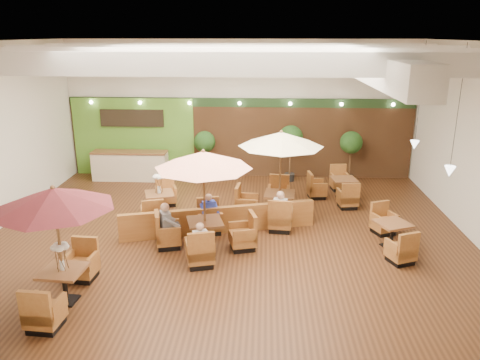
# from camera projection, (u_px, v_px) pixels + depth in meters

# --- Properties ---
(room) EXTENTS (14.04, 14.00, 5.52)m
(room) POSITION_uv_depth(u_px,v_px,m) (240.00, 105.00, 14.05)
(room) COLOR #381E0F
(room) RESTS_ON ground
(service_counter) EXTENTS (3.00, 0.75, 1.18)m
(service_counter) POSITION_uv_depth(u_px,v_px,m) (130.00, 166.00, 18.91)
(service_counter) COLOR beige
(service_counter) RESTS_ON ground
(booth_divider) EXTENTS (5.68, 1.76, 0.81)m
(booth_divider) POSITION_uv_depth(u_px,v_px,m) (219.00, 220.00, 13.87)
(booth_divider) COLOR brown
(booth_divider) RESTS_ON ground
(table_0) EXTENTS (2.52, 2.68, 2.72)m
(table_0) POSITION_uv_depth(u_px,v_px,m) (56.00, 215.00, 9.79)
(table_0) COLOR brown
(table_0) RESTS_ON ground
(table_1) EXTENTS (2.89, 2.89, 2.82)m
(table_1) POSITION_uv_depth(u_px,v_px,m) (204.00, 183.00, 12.43)
(table_1) COLOR brown
(table_1) RESTS_ON ground
(table_2) EXTENTS (2.76, 2.85, 2.87)m
(table_2) POSITION_uv_depth(u_px,v_px,m) (278.00, 156.00, 14.54)
(table_2) COLOR brown
(table_2) RESTS_ON ground
(table_3) EXTENTS (1.11, 2.79, 1.56)m
(table_3) POSITION_uv_depth(u_px,v_px,m) (160.00, 201.00, 15.16)
(table_3) COLOR brown
(table_3) RESTS_ON ground
(table_4) EXTENTS (1.09, 2.66, 0.93)m
(table_4) POSITION_uv_depth(u_px,v_px,m) (392.00, 235.00, 12.95)
(table_4) COLOR brown
(table_4) RESTS_ON ground
(table_5) EXTENTS (1.79, 2.61, 0.95)m
(table_5) POSITION_uv_depth(u_px,v_px,m) (336.00, 189.00, 16.80)
(table_5) COLOR brown
(table_5) RESTS_ON ground
(topiary_0) EXTENTS (0.86, 0.86, 1.99)m
(topiary_0) POSITION_uv_depth(u_px,v_px,m) (205.00, 144.00, 18.67)
(topiary_0) COLOR black
(topiary_0) RESTS_ON ground
(topiary_1) EXTENTS (0.97, 0.97, 2.26)m
(topiary_1) POSITION_uv_depth(u_px,v_px,m) (291.00, 140.00, 18.43)
(topiary_1) COLOR black
(topiary_1) RESTS_ON ground
(topiary_2) EXTENTS (0.88, 0.88, 2.05)m
(topiary_2) POSITION_uv_depth(u_px,v_px,m) (351.00, 144.00, 18.35)
(topiary_2) COLOR black
(topiary_2) RESTS_ON ground
(diner_0) EXTENTS (0.41, 0.39, 0.74)m
(diner_0) POSITION_uv_depth(u_px,v_px,m) (200.00, 239.00, 11.80)
(diner_0) COLOR silver
(diner_0) RESTS_ON ground
(diner_1) EXTENTS (0.42, 0.40, 0.75)m
(diner_1) POSITION_uv_depth(u_px,v_px,m) (209.00, 210.00, 13.76)
(diner_1) COLOR #2A3CB8
(diner_1) RESTS_ON ground
(diner_2) EXTENTS (0.45, 0.47, 0.85)m
(diner_2) POSITION_uv_depth(u_px,v_px,m) (168.00, 221.00, 12.82)
(diner_2) COLOR gray
(diner_2) RESTS_ON ground
(diner_3) EXTENTS (0.39, 0.32, 0.78)m
(diner_3) POSITION_uv_depth(u_px,v_px,m) (280.00, 207.00, 13.93)
(diner_3) COLOR #2A3CB8
(diner_3) RESTS_ON ground
(diner_4) EXTENTS (0.44, 0.39, 0.81)m
(diner_4) POSITION_uv_depth(u_px,v_px,m) (280.00, 207.00, 13.92)
(diner_4) COLOR silver
(diner_4) RESTS_ON ground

